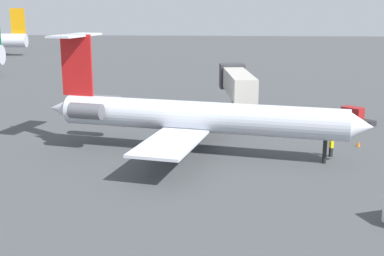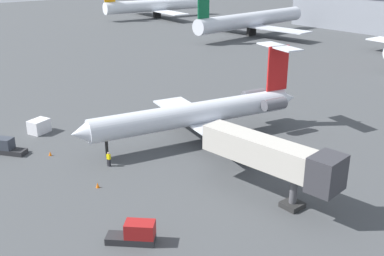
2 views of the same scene
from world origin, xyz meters
name	(u,v)px [view 1 (image 1 of 2)]	position (x,y,z in m)	size (l,w,h in m)	color
ground_plane	(206,147)	(0.00, 0.00, -0.05)	(400.00, 400.00, 0.10)	#424447
regional_jet	(190,115)	(-2.34, 1.37, 3.63)	(21.27, 30.83, 10.91)	silver
jet_bridge	(237,82)	(13.92, -3.13, 4.43)	(14.68, 4.55, 6.12)	#B7B2A8
ground_crew_marshaller	(331,148)	(-2.66, -11.67, 0.86)	(0.46, 0.38, 1.69)	black
baggage_tug_trailing	(355,116)	(11.48, -17.16, 0.84)	(3.79, 3.84, 1.90)	#262628
traffic_cone_near	(358,144)	(1.05, -15.07, 0.28)	(0.36, 0.36, 0.55)	orange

